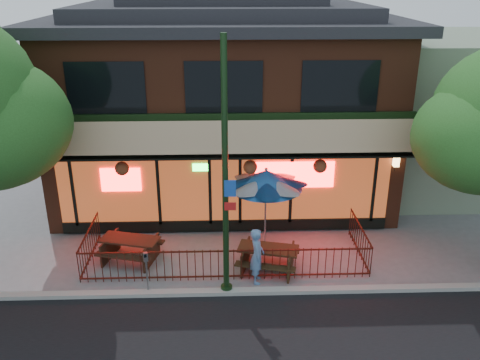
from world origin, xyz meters
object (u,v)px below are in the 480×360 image
at_px(picnic_table_right, 268,255).
at_px(parking_meter_near, 146,266).
at_px(street_light, 225,188).
at_px(patio_umbrella, 266,179).
at_px(picnic_table_left, 130,246).
at_px(pedestrian, 257,256).

distance_m(picnic_table_right, parking_meter_near, 3.61).
height_order(street_light, patio_umbrella, street_light).
height_order(picnic_table_left, picnic_table_right, same).
xyz_separation_m(street_light, pedestrian, (0.88, 0.50, -2.31)).
bearing_deg(patio_umbrella, parking_meter_near, -141.05).
bearing_deg(patio_umbrella, pedestrian, -100.24).
bearing_deg(patio_umbrella, picnic_table_left, -166.60).
height_order(picnic_table_left, patio_umbrella, patio_umbrella).
height_order(street_light, picnic_table_right, street_light).
relative_size(street_light, picnic_table_right, 3.45).
bearing_deg(picnic_table_left, patio_umbrella, 13.40).
distance_m(picnic_table_left, parking_meter_near, 1.99).
relative_size(patio_umbrella, pedestrian, 1.57).
xyz_separation_m(picnic_table_right, patio_umbrella, (0.05, 1.70, 1.75)).
height_order(patio_umbrella, parking_meter_near, patio_umbrella).
distance_m(picnic_table_left, pedestrian, 4.04).
xyz_separation_m(picnic_table_left, picnic_table_right, (4.18, -0.69, 0.00)).
relative_size(pedestrian, parking_meter_near, 1.30).
bearing_deg(picnic_table_left, pedestrian, -18.76).
xyz_separation_m(picnic_table_right, pedestrian, (-0.37, -0.60, 0.35)).
relative_size(picnic_table_right, parking_meter_near, 1.57).
bearing_deg(parking_meter_near, picnic_table_left, 112.98).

